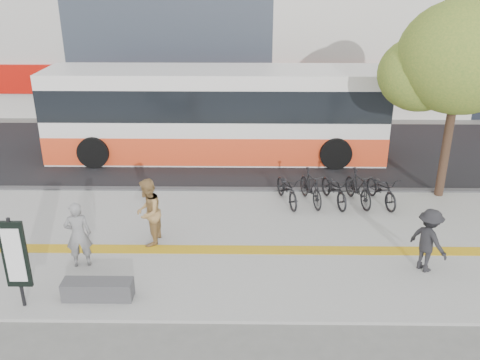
{
  "coord_description": "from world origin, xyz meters",
  "views": [
    {
      "loc": [
        0.79,
        -11.05,
        7.17
      ],
      "look_at": [
        0.61,
        2.0,
        1.7
      ],
      "focal_mm": 38.57,
      "sensor_mm": 36.0,
      "label": 1
    }
  ],
  "objects_px": {
    "seated_woman": "(78,235)",
    "pedestrian_dark": "(428,240)",
    "signboard": "(15,256)",
    "bus": "(216,116)",
    "street_tree": "(458,60)",
    "pedestrian_tan": "(148,212)",
    "bench": "(98,290)"
  },
  "relations": [
    {
      "from": "seated_woman",
      "to": "pedestrian_tan",
      "type": "bearing_deg",
      "value": -157.46
    },
    {
      "from": "bench",
      "to": "pedestrian_dark",
      "type": "distance_m",
      "value": 8.01
    },
    {
      "from": "bus",
      "to": "pedestrian_dark",
      "type": "relative_size",
      "value": 7.87
    },
    {
      "from": "signboard",
      "to": "pedestrian_tan",
      "type": "bearing_deg",
      "value": 50.6
    },
    {
      "from": "seated_woman",
      "to": "pedestrian_tan",
      "type": "xyz_separation_m",
      "value": [
        1.54,
        1.15,
        0.06
      ]
    },
    {
      "from": "seated_woman",
      "to": "pedestrian_tan",
      "type": "height_order",
      "value": "pedestrian_tan"
    },
    {
      "from": "bench",
      "to": "bus",
      "type": "distance_m",
      "value": 10.04
    },
    {
      "from": "bench",
      "to": "pedestrian_tan",
      "type": "height_order",
      "value": "pedestrian_tan"
    },
    {
      "from": "bus",
      "to": "street_tree",
      "type": "bearing_deg",
      "value": -25.81
    },
    {
      "from": "bench",
      "to": "pedestrian_dark",
      "type": "height_order",
      "value": "pedestrian_dark"
    },
    {
      "from": "bench",
      "to": "seated_woman",
      "type": "xyz_separation_m",
      "value": [
        -0.8,
        1.4,
        0.65
      ]
    },
    {
      "from": "street_tree",
      "to": "pedestrian_tan",
      "type": "height_order",
      "value": "street_tree"
    },
    {
      "from": "bus",
      "to": "bench",
      "type": "bearing_deg",
      "value": -102.63
    },
    {
      "from": "street_tree",
      "to": "bus",
      "type": "relative_size",
      "value": 0.49
    },
    {
      "from": "bench",
      "to": "seated_woman",
      "type": "bearing_deg",
      "value": 119.74
    },
    {
      "from": "bench",
      "to": "street_tree",
      "type": "height_order",
      "value": "street_tree"
    },
    {
      "from": "pedestrian_tan",
      "to": "seated_woman",
      "type": "bearing_deg",
      "value": -48.22
    },
    {
      "from": "bus",
      "to": "pedestrian_tan",
      "type": "xyz_separation_m",
      "value": [
        -1.43,
        -7.15,
        -0.67
      ]
    },
    {
      "from": "seated_woman",
      "to": "pedestrian_dark",
      "type": "distance_m",
      "value": 8.68
    },
    {
      "from": "bus",
      "to": "pedestrian_tan",
      "type": "relative_size",
      "value": 6.93
    },
    {
      "from": "signboard",
      "to": "seated_woman",
      "type": "xyz_separation_m",
      "value": [
        0.8,
        1.71,
        -0.41
      ]
    },
    {
      "from": "street_tree",
      "to": "pedestrian_dark",
      "type": "height_order",
      "value": "street_tree"
    },
    {
      "from": "pedestrian_dark",
      "to": "seated_woman",
      "type": "bearing_deg",
      "value": 56.59
    },
    {
      "from": "bus",
      "to": "signboard",
      "type": "bearing_deg",
      "value": -110.67
    },
    {
      "from": "signboard",
      "to": "pedestrian_tan",
      "type": "relative_size",
      "value": 1.17
    },
    {
      "from": "bench",
      "to": "bus",
      "type": "relative_size",
      "value": 0.12
    },
    {
      "from": "bus",
      "to": "pedestrian_tan",
      "type": "height_order",
      "value": "bus"
    },
    {
      "from": "bench",
      "to": "street_tree",
      "type": "distance_m",
      "value": 12.23
    },
    {
      "from": "pedestrian_tan",
      "to": "pedestrian_dark",
      "type": "relative_size",
      "value": 1.14
    },
    {
      "from": "bench",
      "to": "signboard",
      "type": "bearing_deg",
      "value": -169.19
    },
    {
      "from": "seated_woman",
      "to": "pedestrian_dark",
      "type": "relative_size",
      "value": 1.06
    },
    {
      "from": "bench",
      "to": "pedestrian_tan",
      "type": "relative_size",
      "value": 0.85
    }
  ]
}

